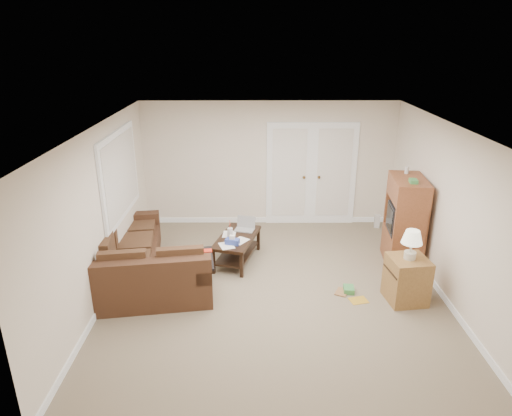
{
  "coord_description": "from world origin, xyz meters",
  "views": [
    {
      "loc": [
        -0.32,
        -6.07,
        3.66
      ],
      "look_at": [
        -0.27,
        0.67,
        1.1
      ],
      "focal_mm": 32.0,
      "sensor_mm": 36.0,
      "label": 1
    }
  ],
  "objects_px": {
    "coffee_table": "(237,247)",
    "side_cabinet": "(407,276)",
    "sectional_sofa": "(140,263)",
    "tv_armoire": "(404,221)"
  },
  "relations": [
    {
      "from": "side_cabinet",
      "to": "tv_armoire",
      "type": "bearing_deg",
      "value": 69.01
    },
    {
      "from": "sectional_sofa",
      "to": "tv_armoire",
      "type": "xyz_separation_m",
      "value": [
        4.3,
        0.57,
        0.45
      ]
    },
    {
      "from": "coffee_table",
      "to": "side_cabinet",
      "type": "height_order",
      "value": "side_cabinet"
    },
    {
      "from": "side_cabinet",
      "to": "sectional_sofa",
      "type": "bearing_deg",
      "value": 164.0
    },
    {
      "from": "tv_armoire",
      "to": "side_cabinet",
      "type": "bearing_deg",
      "value": -97.57
    },
    {
      "from": "sectional_sofa",
      "to": "coffee_table",
      "type": "bearing_deg",
      "value": 15.59
    },
    {
      "from": "coffee_table",
      "to": "tv_armoire",
      "type": "distance_m",
      "value": 2.83
    },
    {
      "from": "sectional_sofa",
      "to": "tv_armoire",
      "type": "relative_size",
      "value": 1.64
    },
    {
      "from": "sectional_sofa",
      "to": "side_cabinet",
      "type": "distance_m",
      "value": 4.06
    },
    {
      "from": "coffee_table",
      "to": "side_cabinet",
      "type": "relative_size",
      "value": 1.11
    }
  ]
}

